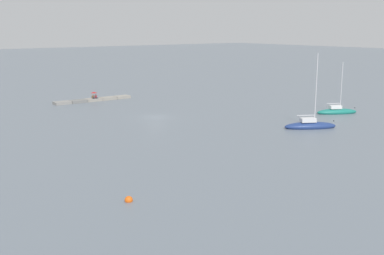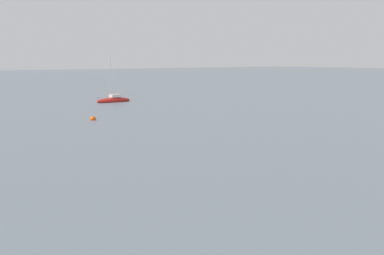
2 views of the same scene
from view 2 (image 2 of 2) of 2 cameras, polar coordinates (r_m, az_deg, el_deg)
name	(u,v)px [view 2 (image 2 of 2)]	position (r m, az deg, el deg)	size (l,w,h in m)	color
sailboat_red_outer	(114,100)	(77.37, -8.85, 3.08)	(1.93, 5.85, 7.25)	red
mooring_buoy_near	(93,119)	(55.08, -11.14, 0.95)	(0.66, 0.66, 0.66)	#EA5914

